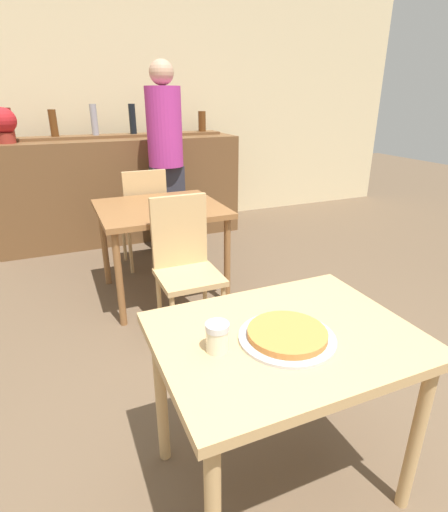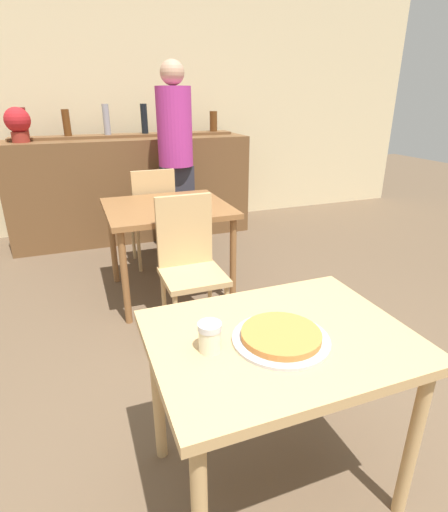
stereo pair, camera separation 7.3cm
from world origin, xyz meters
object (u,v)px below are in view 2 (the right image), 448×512
at_px(cheese_shaker, 210,337).
at_px(potted_plant, 18,123).
at_px(chair_far_side_front, 189,258).
at_px(pizza_tray, 281,337).
at_px(person_standing, 176,152).
at_px(chair_far_side_back, 153,213).

bearing_deg(cheese_shaker, potted_plant, 102.91).
bearing_deg(potted_plant, cheese_shaker, -77.09).
bearing_deg(chair_far_side_front, pizza_tray, -91.99).
distance_m(chair_far_side_front, cheese_shaker, 1.36).
height_order(chair_far_side_front, pizza_tray, chair_far_side_front).
height_order(pizza_tray, potted_plant, potted_plant).
relative_size(cheese_shaker, potted_plant, 0.32).
bearing_deg(person_standing, chair_far_side_front, -101.99).
distance_m(pizza_tray, cheese_shaker, 0.26).
relative_size(chair_far_side_front, person_standing, 0.51).
distance_m(chair_far_side_back, pizza_tray, 2.54).
height_order(chair_far_side_front, person_standing, person_standing).
height_order(chair_far_side_back, cheese_shaker, chair_far_side_back).
xyz_separation_m(pizza_tray, potted_plant, (-1.03, 3.44, 0.54)).
bearing_deg(person_standing, chair_far_side_back, -131.02).
relative_size(chair_far_side_back, potted_plant, 2.86).
distance_m(chair_far_side_back, cheese_shaker, 2.52).
xyz_separation_m(pizza_tray, person_standing, (0.38, 2.91, 0.26)).
bearing_deg(person_standing, pizza_tray, -97.45).
bearing_deg(chair_far_side_back, chair_far_side_front, 90.00).
bearing_deg(potted_plant, chair_far_side_front, -62.87).
bearing_deg(chair_far_side_back, cheese_shaker, 83.18).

